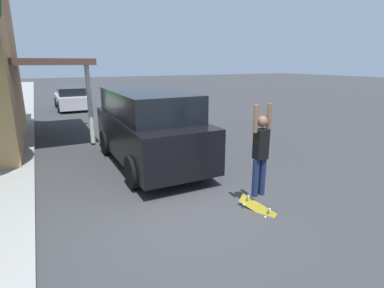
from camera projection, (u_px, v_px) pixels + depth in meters
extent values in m
plane|color=#333335|center=(186.00, 209.00, 6.02)|extent=(120.00, 120.00, 0.00)
cube|color=gray|center=(3.00, 153.00, 9.58)|extent=(1.80, 80.00, 0.10)
cube|color=#4C3328|center=(48.00, 62.00, 11.14)|extent=(2.60, 5.33, 0.20)
cylinder|color=silver|center=(90.00, 105.00, 10.37)|extent=(0.16, 0.16, 2.70)
cube|color=black|center=(149.00, 135.00, 8.54)|extent=(1.96, 4.87, 1.11)
cube|color=black|center=(147.00, 103.00, 8.41)|extent=(1.80, 3.80, 0.70)
cylinder|color=black|center=(106.00, 142.00, 9.54)|extent=(0.24, 0.78, 0.78)
cylinder|color=black|center=(161.00, 136.00, 10.37)|extent=(0.24, 0.78, 0.78)
cylinder|color=black|center=(133.00, 172.00, 6.95)|extent=(0.24, 0.78, 0.78)
cylinder|color=black|center=(204.00, 161.00, 7.78)|extent=(0.24, 0.78, 0.78)
cube|color=#B7B7BC|center=(72.00, 101.00, 19.00)|extent=(1.73, 4.18, 0.72)
cube|color=black|center=(71.00, 91.00, 18.75)|extent=(1.52, 2.17, 0.47)
cylinder|color=black|center=(56.00, 102.00, 19.76)|extent=(0.20, 0.65, 0.65)
cylinder|color=black|center=(83.00, 101.00, 20.49)|extent=(0.20, 0.65, 0.65)
cylinder|color=black|center=(59.00, 107.00, 17.61)|extent=(0.20, 0.65, 0.65)
cylinder|color=black|center=(89.00, 105.00, 18.34)|extent=(0.20, 0.65, 0.65)
cylinder|color=#192347|center=(255.00, 178.00, 5.91)|extent=(0.13, 0.13, 0.77)
cylinder|color=#192347|center=(262.00, 176.00, 5.99)|extent=(0.13, 0.13, 0.77)
cube|color=black|center=(261.00, 144.00, 5.77)|extent=(0.25, 0.20, 0.59)
sphere|color=brown|center=(262.00, 122.00, 5.66)|extent=(0.21, 0.21, 0.21)
cylinder|color=brown|center=(256.00, 119.00, 5.57)|extent=(0.09, 0.09, 0.53)
cylinder|color=brown|center=(269.00, 117.00, 5.71)|extent=(0.09, 0.09, 0.53)
cube|color=#A89323|center=(257.00, 207.00, 5.93)|extent=(0.37, 0.76, 0.34)
cylinder|color=silver|center=(248.00, 197.00, 6.03)|extent=(0.03, 0.06, 0.06)
cylinder|color=silver|center=(244.00, 204.00, 6.03)|extent=(0.03, 0.06, 0.06)
cylinder|color=silver|center=(269.00, 210.00, 5.73)|extent=(0.03, 0.06, 0.06)
cylinder|color=silver|center=(265.00, 218.00, 5.73)|extent=(0.03, 0.06, 0.06)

